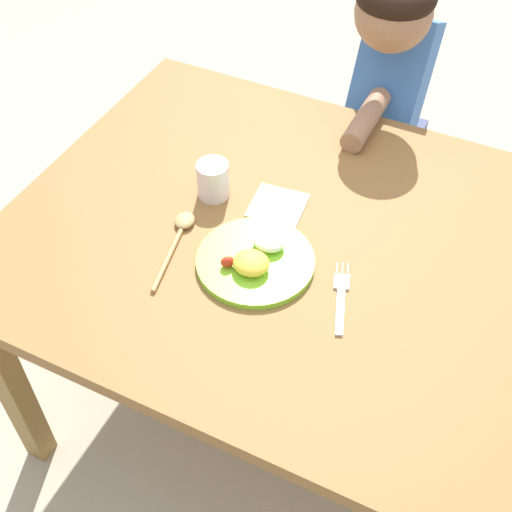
# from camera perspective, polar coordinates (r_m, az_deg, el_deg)

# --- Properties ---
(ground_plane) EXTENTS (8.00, 8.00, 0.00)m
(ground_plane) POSITION_cam_1_polar(r_m,az_deg,el_deg) (1.96, 3.65, -12.90)
(ground_plane) COLOR #ADA28A
(dining_table) EXTENTS (1.30, 0.96, 0.69)m
(dining_table) POSITION_cam_1_polar(r_m,az_deg,el_deg) (1.46, 4.77, -0.83)
(dining_table) COLOR olive
(dining_table) RESTS_ON ground_plane
(plate) EXTENTS (0.24, 0.24, 0.05)m
(plate) POSITION_cam_1_polar(r_m,az_deg,el_deg) (1.35, -0.02, -0.30)
(plate) COLOR #84D02C
(plate) RESTS_ON dining_table
(fork) EXTENTS (0.08, 0.18, 0.01)m
(fork) POSITION_cam_1_polar(r_m,az_deg,el_deg) (1.31, 7.13, -3.47)
(fork) COLOR silver
(fork) RESTS_ON dining_table
(spoon) EXTENTS (0.07, 0.22, 0.02)m
(spoon) POSITION_cam_1_polar(r_m,az_deg,el_deg) (1.42, -6.42, 2.02)
(spoon) COLOR tan
(spoon) RESTS_ON dining_table
(drinking_cup) EXTENTS (0.07, 0.07, 0.08)m
(drinking_cup) POSITION_cam_1_polar(r_m,az_deg,el_deg) (1.49, -3.62, 6.39)
(drinking_cup) COLOR silver
(drinking_cup) RESTS_ON dining_table
(person) EXTENTS (0.19, 0.44, 1.03)m
(person) POSITION_cam_1_polar(r_m,az_deg,el_deg) (1.93, 10.69, 10.92)
(person) COLOR #49506F
(person) RESTS_ON ground_plane
(napkin) EXTENTS (0.13, 0.12, 0.00)m
(napkin) POSITION_cam_1_polar(r_m,az_deg,el_deg) (1.48, 1.85, 4.28)
(napkin) COLOR white
(napkin) RESTS_ON dining_table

